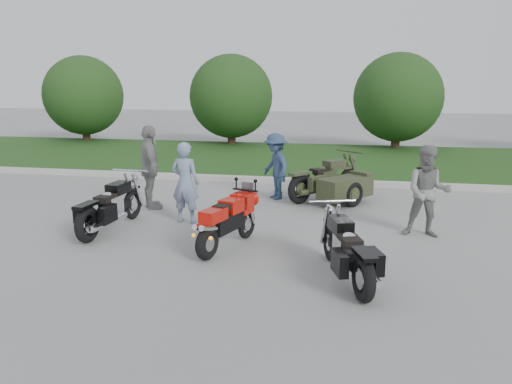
% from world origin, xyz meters
% --- Properties ---
extents(ground, '(80.00, 80.00, 0.00)m').
position_xyz_m(ground, '(0.00, 0.00, 0.00)').
color(ground, '#9B9B96').
rests_on(ground, ground).
extents(curb, '(60.00, 0.30, 0.15)m').
position_xyz_m(curb, '(0.00, 6.00, 0.07)').
color(curb, '#B4B2A9').
rests_on(curb, ground).
extents(grass_strip, '(60.00, 8.00, 0.14)m').
position_xyz_m(grass_strip, '(0.00, 10.15, 0.07)').
color(grass_strip, '#304F1B').
rests_on(grass_strip, ground).
extents(tree_far_left, '(3.60, 3.60, 4.00)m').
position_xyz_m(tree_far_left, '(-10.00, 13.50, 2.19)').
color(tree_far_left, '#3F2B1C').
rests_on(tree_far_left, ground).
extents(tree_mid_left, '(3.60, 3.60, 4.00)m').
position_xyz_m(tree_mid_left, '(-3.00, 13.50, 2.19)').
color(tree_mid_left, '#3F2B1C').
rests_on(tree_mid_left, ground).
extents(tree_mid_right, '(3.60, 3.60, 4.00)m').
position_xyz_m(tree_mid_right, '(4.00, 13.50, 2.19)').
color(tree_mid_right, '#3F2B1C').
rests_on(tree_mid_right, ground).
extents(sportbike_red, '(0.72, 1.83, 0.89)m').
position_xyz_m(sportbike_red, '(0.23, 0.15, 0.52)').
color(sportbike_red, black).
rests_on(sportbike_red, ground).
extents(cruiser_left, '(0.43, 2.30, 0.89)m').
position_xyz_m(cruiser_left, '(-2.27, 0.73, 0.45)').
color(cruiser_left, black).
rests_on(cruiser_left, ground).
extents(cruiser_right, '(0.88, 2.13, 0.85)m').
position_xyz_m(cruiser_right, '(2.30, -0.90, 0.43)').
color(cruiser_right, black).
rests_on(cruiser_right, ground).
extents(cruiser_sidecar, '(2.02, 2.24, 0.94)m').
position_xyz_m(cruiser_sidecar, '(1.93, 3.95, 0.44)').
color(cruiser_sidecar, black).
rests_on(cruiser_sidecar, ground).
extents(person_stripe, '(0.66, 0.49, 1.68)m').
position_xyz_m(person_stripe, '(-1.02, 1.60, 0.84)').
color(person_stripe, '#7788A1').
rests_on(person_stripe, ground).
extents(person_grey, '(0.88, 0.71, 1.72)m').
position_xyz_m(person_grey, '(3.71, 1.58, 0.86)').
color(person_grey, gray).
rests_on(person_grey, ground).
extents(person_denim, '(1.10, 1.20, 1.62)m').
position_xyz_m(person_denim, '(0.45, 4.08, 0.81)').
color(person_denim, navy).
rests_on(person_denim, ground).
extents(person_back, '(0.99, 1.19, 1.90)m').
position_xyz_m(person_back, '(-2.18, 2.56, 0.95)').
color(person_back, gray).
rests_on(person_back, ground).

